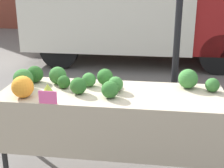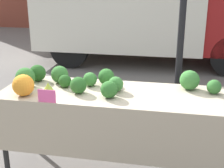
# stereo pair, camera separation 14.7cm
# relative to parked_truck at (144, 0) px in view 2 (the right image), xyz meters

# --- Properties ---
(tent_pole) EXTENTS (0.07, 0.07, 2.42)m
(tent_pole) POSITION_rel_parked_truck_xyz_m (0.75, -3.78, -0.18)
(tent_pole) COLOR black
(tent_pole) RESTS_ON ground_plane
(parked_truck) EXTENTS (4.91, 1.99, 2.60)m
(parked_truck) POSITION_rel_parked_truck_xyz_m (0.00, 0.00, 0.00)
(parked_truck) COLOR silver
(parked_truck) RESTS_ON ground_plane
(market_table) EXTENTS (2.05, 0.71, 0.86)m
(market_table) POSITION_rel_parked_truck_xyz_m (0.15, -4.50, -0.64)
(market_table) COLOR tan
(market_table) RESTS_ON ground_plane
(orange_cauliflower) EXTENTS (0.19, 0.19, 0.19)m
(orange_cauliflower) POSITION_rel_parked_truck_xyz_m (-0.60, -4.67, -0.43)
(orange_cauliflower) COLOR orange
(orange_cauliflower) RESTS_ON market_table
(romanesco_head) EXTENTS (0.12, 0.12, 0.10)m
(romanesco_head) POSITION_rel_parked_truck_xyz_m (-0.42, -4.56, -0.48)
(romanesco_head) COLOR #93B238
(romanesco_head) RESTS_ON market_table
(broccoli_head_0) EXTENTS (0.15, 0.15, 0.15)m
(broccoli_head_0) POSITION_rel_parked_truck_xyz_m (-0.15, -4.52, -0.45)
(broccoli_head_0) COLOR #285B23
(broccoli_head_0) RESTS_ON market_table
(broccoli_head_1) EXTENTS (0.13, 0.13, 0.13)m
(broccoli_head_1) POSITION_rel_parked_truck_xyz_m (1.06, -4.30, -0.46)
(broccoli_head_1) COLOR #336B2D
(broccoli_head_1) RESTS_ON market_table
(broccoli_head_2) EXTENTS (0.17, 0.17, 0.17)m
(broccoli_head_2) POSITION_rel_parked_truck_xyz_m (-0.41, -4.27, -0.44)
(broccoli_head_2) COLOR #336B2D
(broccoli_head_2) RESTS_ON market_table
(broccoli_head_3) EXTENTS (0.19, 0.19, 0.19)m
(broccoli_head_3) POSITION_rel_parked_truck_xyz_m (-0.69, -4.45, -0.43)
(broccoli_head_3) COLOR #336B2D
(broccoli_head_3) RESTS_ON market_table
(broccoli_head_4) EXTENTS (0.16, 0.16, 0.16)m
(broccoli_head_4) POSITION_rel_parked_truck_xyz_m (0.05, -4.23, -0.45)
(broccoli_head_4) COLOR #2D6628
(broccoli_head_4) RESTS_ON market_table
(broccoli_head_5) EXTENTS (0.12, 0.12, 0.12)m
(broccoli_head_5) POSITION_rel_parked_truck_xyz_m (-0.32, -4.39, -0.46)
(broccoli_head_5) COLOR #23511E
(broccoli_head_5) RESTS_ON market_table
(broccoli_head_6) EXTENTS (0.14, 0.14, 0.14)m
(broccoli_head_6) POSITION_rel_parked_truck_xyz_m (-0.09, -4.31, -0.46)
(broccoli_head_6) COLOR #387533
(broccoli_head_6) RESTS_ON market_table
(broccoli_head_7) EXTENTS (0.17, 0.17, 0.17)m
(broccoli_head_7) POSITION_rel_parked_truck_xyz_m (-0.65, -4.26, -0.44)
(broccoli_head_7) COLOR #23511E
(broccoli_head_7) RESTS_ON market_table
(broccoli_head_8) EXTENTS (0.15, 0.15, 0.15)m
(broccoli_head_8) POSITION_rel_parked_truck_xyz_m (0.15, -4.58, -0.45)
(broccoli_head_8) COLOR #2D6628
(broccoli_head_8) RESTS_ON market_table
(broccoli_head_9) EXTENTS (0.14, 0.14, 0.14)m
(broccoli_head_9) POSITION_rel_parked_truck_xyz_m (0.18, -4.41, -0.45)
(broccoli_head_9) COLOR #387533
(broccoli_head_9) RESTS_ON market_table
(broccoli_head_10) EXTENTS (0.18, 0.18, 0.18)m
(broccoli_head_10) POSITION_rel_parked_truck_xyz_m (0.84, -4.22, -0.43)
(broccoli_head_10) COLOR #387533
(broccoli_head_10) RESTS_ON market_table
(price_sign) EXTENTS (0.16, 0.01, 0.11)m
(price_sign) POSITION_rel_parked_truck_xyz_m (-0.34, -4.78, -0.47)
(price_sign) COLOR #F45B9E
(price_sign) RESTS_ON market_table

